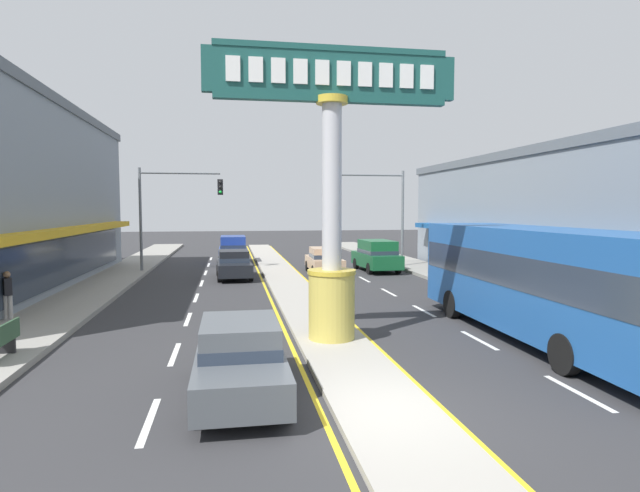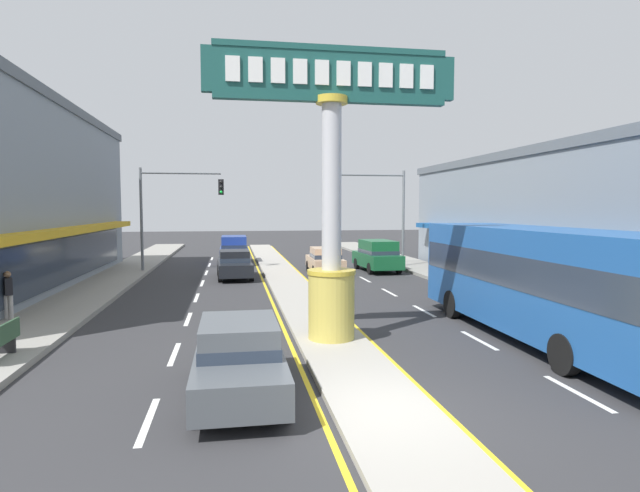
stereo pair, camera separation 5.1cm
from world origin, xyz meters
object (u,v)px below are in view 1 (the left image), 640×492
at_px(storefront_right, 585,217).
at_px(bus_near_right_lane, 540,277).
at_px(pedestrian_near_kerb, 7,292).
at_px(district_sign, 332,197).
at_px(traffic_light_left_side, 171,201).
at_px(traffic_light_right_side, 376,202).
at_px(sedan_far_left_oncoming, 234,264).
at_px(suv_kerb_right, 233,249).
at_px(sedan_near_left_lane, 324,260).
at_px(suv_far_right_lane, 377,255).
at_px(sedan_mid_left_lane, 240,358).

height_order(storefront_right, bus_near_right_lane, storefront_right).
bearing_deg(pedestrian_near_kerb, bus_near_right_lane, -17.09).
height_order(district_sign, traffic_light_left_side, district_sign).
relative_size(bus_near_right_lane, pedestrian_near_kerb, 7.06).
bearing_deg(traffic_light_right_side, sedan_far_left_oncoming, -161.32).
bearing_deg(sedan_far_left_oncoming, suv_kerb_right, 89.98).
xyz_separation_m(sedan_far_left_oncoming, pedestrian_near_kerb, (-7.42, -10.29, 0.29)).
bearing_deg(suv_kerb_right, pedestrian_near_kerb, -112.13).
xyz_separation_m(traffic_light_left_side, traffic_light_right_side, (12.45, -0.11, 0.00)).
relative_size(storefront_right, sedan_near_left_lane, 5.92).
relative_size(district_sign, suv_far_right_lane, 1.74).
xyz_separation_m(sedan_mid_left_lane, sedan_far_left_oncoming, (-0.00, 18.22, 0.00)).
bearing_deg(traffic_light_left_side, suv_far_right_lane, -6.31).
relative_size(sedan_near_left_lane, sedan_far_left_oncoming, 0.99).
relative_size(bus_near_right_lane, suv_far_right_lane, 2.41).
height_order(traffic_light_left_side, traffic_light_right_side, same).
distance_m(district_sign, suv_kerb_right, 22.78).
height_order(storefront_right, sedan_mid_left_lane, storefront_right).
bearing_deg(pedestrian_near_kerb, suv_kerb_right, 67.87).
relative_size(storefront_right, suv_kerb_right, 5.55).
bearing_deg(sedan_near_left_lane, storefront_right, -26.12).
bearing_deg(pedestrian_near_kerb, district_sign, -22.41).
xyz_separation_m(storefront_right, sedan_near_left_lane, (-12.44, 6.10, -2.58)).
relative_size(traffic_light_left_side, sedan_far_left_oncoming, 1.42).
height_order(district_sign, sedan_near_left_lane, district_sign).
bearing_deg(district_sign, storefront_right, 32.74).
height_order(bus_near_right_lane, pedestrian_near_kerb, bus_near_right_lane).
distance_m(district_sign, sedan_mid_left_lane, 5.70).
bearing_deg(traffic_light_left_side, sedan_far_left_oncoming, -40.90).
bearing_deg(pedestrian_near_kerb, traffic_light_right_side, 39.22).
xyz_separation_m(traffic_light_right_side, sedan_mid_left_lane, (-8.86, -21.22, -3.46)).
xyz_separation_m(storefront_right, traffic_light_right_side, (-8.85, 7.74, 0.88)).
relative_size(sedan_near_left_lane, suv_kerb_right, 0.94).
bearing_deg(suv_kerb_right, storefront_right, -35.65).
height_order(bus_near_right_lane, sedan_far_left_oncoming, bus_near_right_lane).
xyz_separation_m(district_sign, traffic_light_right_side, (6.22, 17.44, 0.11)).
relative_size(district_sign, bus_near_right_lane, 0.72).
relative_size(sedan_near_left_lane, sedan_mid_left_lane, 1.00).
bearing_deg(traffic_light_left_side, sedan_near_left_lane, -11.18).
distance_m(storefront_right, bus_near_right_lane, 13.97).
bearing_deg(sedan_mid_left_lane, traffic_light_left_side, 99.54).
height_order(suv_far_right_lane, suv_kerb_right, same).
distance_m(traffic_light_right_side, bus_near_right_lane, 18.37).
relative_size(suv_kerb_right, pedestrian_near_kerb, 2.90).
bearing_deg(suv_kerb_right, sedan_mid_left_lane, -90.00).
relative_size(traffic_light_right_side, suv_far_right_lane, 1.33).
xyz_separation_m(district_sign, bus_near_right_lane, (5.94, -0.77, -2.27)).
relative_size(traffic_light_right_side, sedan_near_left_lane, 1.43).
distance_m(suv_far_right_lane, sedan_far_left_oncoming, 8.76).
bearing_deg(traffic_light_left_side, sedan_mid_left_lane, -80.46).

